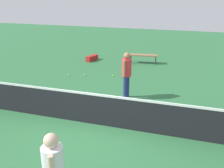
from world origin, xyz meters
The scene contains 11 objects.
ground_plane centered at (0.00, 0.00, 0.00)m, with size 40.00×40.00×0.00m, color #2D6B3D.
court_net centered at (0.00, 0.00, 0.50)m, with size 10.09×0.09×1.07m.
player_near_side centered at (-0.40, -2.14, 1.01)m, with size 0.38×0.53×1.70m.
tennis_racket_near_player centered at (-0.39, -1.34, 0.01)m, with size 0.32×0.58×0.03m.
tennis_ball_near_player centered at (2.07, -4.09, 0.03)m, with size 0.07×0.07×0.07m, color #C6E033.
tennis_ball_by_net centered at (2.77, -3.84, 0.03)m, with size 0.07×0.07×0.07m, color #C6E033.
tennis_ball_midcourt centered at (-2.18, -1.02, 0.03)m, with size 0.07×0.07×0.07m, color #C6E033.
tennis_ball_baseline centered at (0.80, -4.40, 0.03)m, with size 0.07×0.07×0.07m, color #C6E033.
tennis_ball_stray_left centered at (1.12, -2.10, 0.03)m, with size 0.07×0.07×0.07m, color #C6E033.
courtside_bench centered at (-0.08, -7.00, 0.42)m, with size 1.54×0.60×0.48m.
equipment_bag centered at (2.75, -6.75, 0.14)m, with size 0.49×0.85×0.28m.
Camera 1 is at (-2.47, 6.12, 3.68)m, focal length 40.62 mm.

